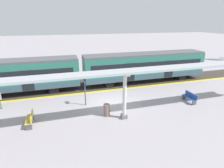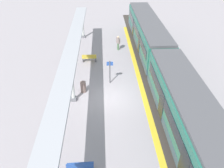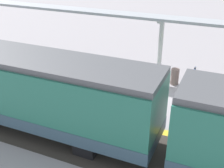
# 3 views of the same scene
# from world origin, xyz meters

# --- Properties ---
(ground_plane) EXTENTS (176.00, 176.00, 0.00)m
(ground_plane) POSITION_xyz_m (0.00, 0.00, 0.00)
(ground_plane) COLOR #9C959B
(tactile_edge_strip) EXTENTS (0.43, 34.56, 0.01)m
(tactile_edge_strip) POSITION_xyz_m (-3.02, 0.00, 0.00)
(tactile_edge_strip) COLOR yellow
(tactile_edge_strip) RESTS_ON ground
(trackbed) EXTENTS (3.20, 46.56, 0.01)m
(trackbed) POSITION_xyz_m (-4.83, 0.00, 0.00)
(trackbed) COLOR #38332D
(trackbed) RESTS_ON ground
(train_near_carriage) EXTENTS (2.65, 14.83, 3.48)m
(train_near_carriage) POSITION_xyz_m (-4.83, -9.84, 1.84)
(train_near_carriage) COLOR #256B59
(train_near_carriage) RESTS_ON ground
(train_far_carriage) EXTENTS (2.65, 14.83, 3.48)m
(train_far_carriage) POSITION_xyz_m (-4.83, 5.58, 1.84)
(train_far_carriage) COLOR #256B59
(train_far_carriage) RESTS_ON ground
(canopy_pillar_nearest) EXTENTS (1.10, 0.44, 3.62)m
(canopy_pillar_nearest) POSITION_xyz_m (2.78, -13.47, 1.83)
(canopy_pillar_nearest) COLOR slate
(canopy_pillar_nearest) RESTS_ON ground
(canopy_pillar_second) EXTENTS (1.10, 0.44, 3.62)m
(canopy_pillar_second) POSITION_xyz_m (2.78, 0.14, 1.83)
(canopy_pillar_second) COLOR slate
(canopy_pillar_second) RESTS_ON ground
(canopy_beam) EXTENTS (1.20, 27.82, 0.16)m
(canopy_beam) POSITION_xyz_m (2.78, 0.05, 3.70)
(canopy_beam) COLOR #A8AAB2
(canopy_beam) RESTS_ON canopy_pillar_nearest
(bench_near_end) EXTENTS (1.51, 0.48, 0.86)m
(bench_near_end) POSITION_xyz_m (1.75, -6.59, 0.44)
(bench_near_end) COLOR gold
(bench_near_end) RESTS_ON ground
(bench_mid_platform) EXTENTS (1.51, 0.49, 0.86)m
(bench_mid_platform) POSITION_xyz_m (1.75, 6.92, 0.44)
(bench_mid_platform) COLOR #274D9B
(bench_mid_platform) RESTS_ON ground
(trash_bin) EXTENTS (0.48, 0.48, 0.98)m
(trash_bin) POSITION_xyz_m (2.05, -1.05, 0.49)
(trash_bin) COLOR #7A625A
(trash_bin) RESTS_ON ground
(platform_info_sign) EXTENTS (0.56, 0.10, 2.20)m
(platform_info_sign) POSITION_xyz_m (-0.26, -2.37, 1.33)
(platform_info_sign) COLOR #4C4C51
(platform_info_sign) RESTS_ON ground
(passenger_waiting_near_edge) EXTENTS (0.45, 0.53, 1.70)m
(passenger_waiting_near_edge) POSITION_xyz_m (-1.48, -9.41, 1.07)
(passenger_waiting_near_edge) COLOR #486E44
(passenger_waiting_near_edge) RESTS_ON ground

